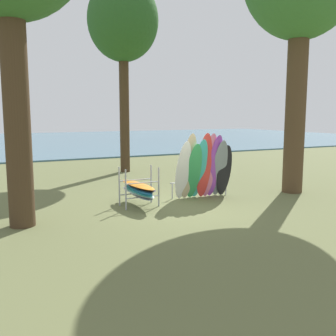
% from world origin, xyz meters
% --- Properties ---
extents(ground_plane, '(80.00, 80.00, 0.00)m').
position_xyz_m(ground_plane, '(0.00, 0.00, 0.00)').
color(ground_plane, '#60663D').
extents(lake_water, '(80.00, 36.00, 0.10)m').
position_xyz_m(lake_water, '(0.00, 31.67, 0.05)').
color(lake_water, '#477084').
rests_on(lake_water, ground).
extents(tree_mid_behind, '(3.42, 3.42, 9.36)m').
position_xyz_m(tree_mid_behind, '(0.93, 7.70, 7.26)').
color(tree_mid_behind, '#42301E').
rests_on(tree_mid_behind, ground).
extents(leaning_board_pile, '(2.20, 0.92, 2.29)m').
position_xyz_m(leaning_board_pile, '(1.24, 0.58, 1.06)').
color(leaning_board_pile, white).
rests_on(leaning_board_pile, ground).
extents(board_storage_rack, '(1.15, 2.13, 1.25)m').
position_xyz_m(board_storage_rack, '(-1.19, 0.54, 0.55)').
color(board_storage_rack, '#9EA0A5').
rests_on(board_storage_rack, ground).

